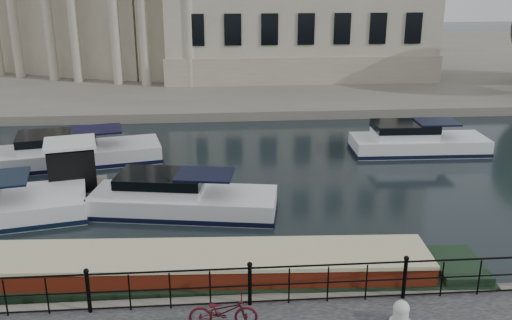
{
  "coord_description": "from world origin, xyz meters",
  "views": [
    {
      "loc": [
        -0.86,
        -14.81,
        8.72
      ],
      "look_at": [
        0.5,
        2.0,
        3.0
      ],
      "focal_mm": 40.0,
      "sensor_mm": 36.0,
      "label": 1
    }
  ],
  "objects_px": {
    "mooring_bollard": "(401,312)",
    "narrowboat": "(193,280)",
    "bicycle": "(223,311)",
    "harbour_hut": "(72,169)"
  },
  "relations": [
    {
      "from": "mooring_bollard",
      "to": "narrowboat",
      "type": "relative_size",
      "value": 0.04
    },
    {
      "from": "narrowboat",
      "to": "mooring_bollard",
      "type": "bearing_deg",
      "value": -25.33
    },
    {
      "from": "narrowboat",
      "to": "harbour_hut",
      "type": "relative_size",
      "value": 5.31
    },
    {
      "from": "bicycle",
      "to": "mooring_bollard",
      "type": "bearing_deg",
      "value": -88.84
    },
    {
      "from": "bicycle",
      "to": "harbour_hut",
      "type": "height_order",
      "value": "harbour_hut"
    },
    {
      "from": "bicycle",
      "to": "mooring_bollard",
      "type": "relative_size",
      "value": 2.76
    },
    {
      "from": "narrowboat",
      "to": "harbour_hut",
      "type": "bearing_deg",
      "value": 124.75
    },
    {
      "from": "narrowboat",
      "to": "bicycle",
      "type": "bearing_deg",
      "value": -69.75
    },
    {
      "from": "harbour_hut",
      "to": "narrowboat",
      "type": "bearing_deg",
      "value": -70.64
    },
    {
      "from": "bicycle",
      "to": "mooring_bollard",
      "type": "distance_m",
      "value": 4.28
    }
  ]
}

